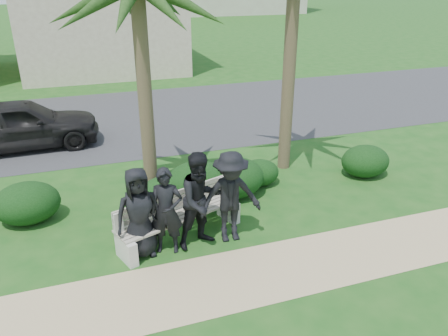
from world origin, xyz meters
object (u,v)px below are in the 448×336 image
at_px(park_bench, 181,219).
at_px(car_a, 21,124).
at_px(man_a, 139,213).
at_px(man_b, 166,211).
at_px(man_d, 231,197).
at_px(man_c, 201,200).

bearing_deg(park_bench, car_a, 97.95).
distance_m(park_bench, man_a, 1.01).
relative_size(man_a, man_b, 1.03).
bearing_deg(man_a, park_bench, 16.45).
bearing_deg(park_bench, man_d, -42.40).
height_order(park_bench, man_b, man_b).
bearing_deg(man_a, man_d, -6.69).
bearing_deg(park_bench, man_a, -178.50).
relative_size(park_bench, man_a, 1.57).
bearing_deg(man_a, car_a, 105.71).
distance_m(man_d, car_a, 7.90).
xyz_separation_m(man_b, man_d, (1.24, -0.01, 0.08)).
bearing_deg(man_a, man_b, -9.92).
bearing_deg(man_d, man_c, -178.61).
bearing_deg(car_a, man_a, -161.02).
distance_m(man_a, man_d, 1.74).
bearing_deg(man_a, man_c, -6.79).
bearing_deg(car_a, man_d, -149.27).
height_order(park_bench, man_d, man_d).
relative_size(park_bench, car_a, 0.63).
height_order(man_a, car_a, man_a).
xyz_separation_m(man_a, man_b, (0.49, -0.04, -0.03)).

